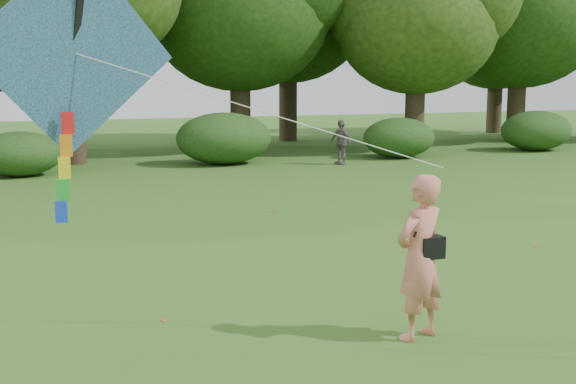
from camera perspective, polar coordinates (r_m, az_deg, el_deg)
name	(u,v)px	position (r m, az deg, el deg)	size (l,w,h in m)	color
ground	(423,333)	(9.04, 10.63, -10.92)	(100.00, 100.00, 0.00)	#265114
man_kite_flyer	(420,257)	(8.60, 10.37, -5.10)	(0.72, 0.47, 1.96)	#D97A66
bystander_right	(341,142)	(26.11, 4.19, 3.96)	(0.95, 0.40, 1.62)	#685E5D
crossbody_bag	(430,246)	(8.60, 11.16, -4.22)	(0.43, 0.20, 0.74)	black
flying_kite	(74,57)	(8.75, -16.54, 10.20)	(5.09, 2.12, 3.18)	#23439A
tree_line	(155,16)	(30.77, -10.45, 13.51)	(54.70, 15.30, 9.48)	#3A2D1E
shrub_band	(121,145)	(25.13, -13.04, 3.66)	(39.15, 3.22, 1.88)	#264919
fallen_leaves	(333,248)	(13.18, 3.54, -4.44)	(11.70, 14.67, 0.01)	brown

